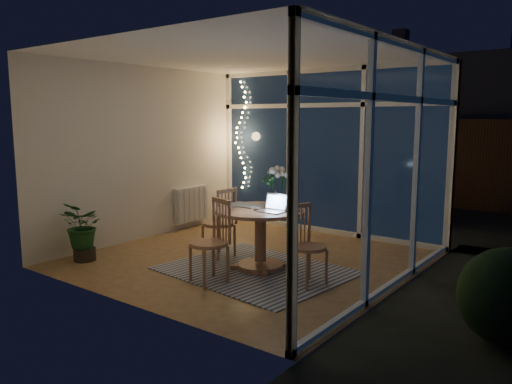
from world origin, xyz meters
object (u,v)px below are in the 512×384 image
chair_left (219,222)px  flower_vase (276,198)px  chair_front (209,242)px  potted_plant (84,232)px  dining_table (260,239)px  chair_right (308,245)px  laptop (271,203)px

chair_left → flower_vase: size_ratio=4.49×
chair_left → chair_front: size_ratio=0.99×
flower_vase → chair_left: bearing=-171.1°
chair_left → potted_plant: (-1.26, -1.19, -0.09)m
dining_table → flower_vase: (0.06, 0.24, 0.48)m
chair_front → flower_vase: size_ratio=4.56×
chair_left → chair_right: size_ratio=1.04×
chair_front → laptop: bearing=78.8°
dining_table → laptop: laptop is taller
laptop → flower_vase: (-0.15, 0.32, -0.01)m
chair_right → laptop: (-0.55, 0.07, 0.41)m
dining_table → chair_front: 0.79m
laptop → chair_left: bearing=169.1°
dining_table → chair_right: chair_right is taller
dining_table → potted_plant: size_ratio=1.44×
chair_front → laptop: size_ratio=3.17×
chair_right → chair_front: 1.10m
laptop → potted_plant: (-2.25, -1.00, -0.48)m
dining_table → chair_right: 0.79m
chair_left → laptop: (0.98, -0.19, 0.39)m
chair_front → potted_plant: size_ratio=1.26×
laptop → dining_table: bearing=159.5°
chair_right → chair_front: bearing=141.4°
chair_right → potted_plant: chair_right is taller
laptop → chair_front: bearing=-117.2°
chair_right → potted_plant: size_ratio=1.19×
dining_table → flower_vase: 0.54m
chair_left → dining_table: bearing=87.4°
chair_right → potted_plant: 2.95m
chair_right → flower_vase: flower_vase is taller
dining_table → chair_right: size_ratio=1.22×
chair_right → chair_left: bearing=97.6°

